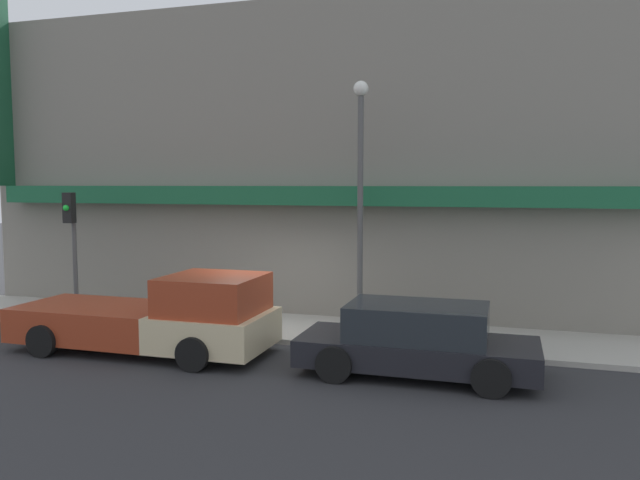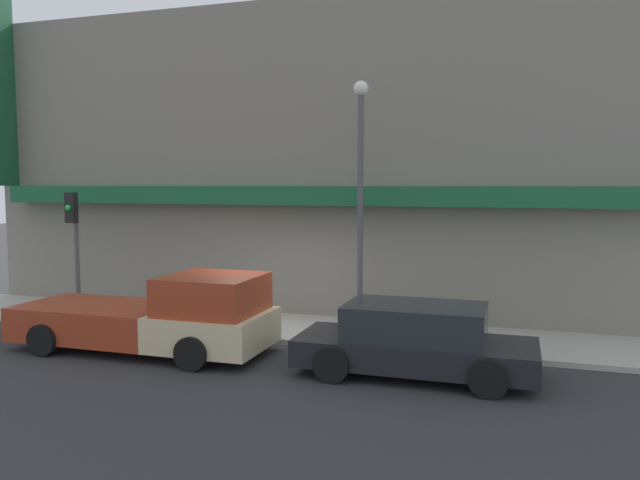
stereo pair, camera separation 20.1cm
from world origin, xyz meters
The scene contains 8 objects.
ground_plane centered at (0.00, 0.00, 0.00)m, with size 80.00×80.00×0.00m, color #2D2D30.
sidewalk centered at (0.00, 1.37, 0.06)m, with size 36.00×2.75×0.12m.
building centered at (-0.02, 4.22, 4.27)m, with size 19.80×3.80×10.10m.
pickup_truck centered at (-1.80, -1.39, 0.77)m, with size 5.73×2.28×1.74m.
parked_car centered at (3.78, -1.39, 0.68)m, with size 4.51×1.99×1.38m.
fire_hydrant centered at (4.91, 0.79, 0.47)m, with size 0.18×0.18×0.71m.
street_lamp centered at (2.00, 1.41, 3.80)m, with size 0.36×0.36×5.95m.
traffic_light centered at (-5.66, 0.71, 2.41)m, with size 0.28×0.42×3.31m.
Camera 2 is at (5.59, -13.04, 3.66)m, focal length 35.00 mm.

